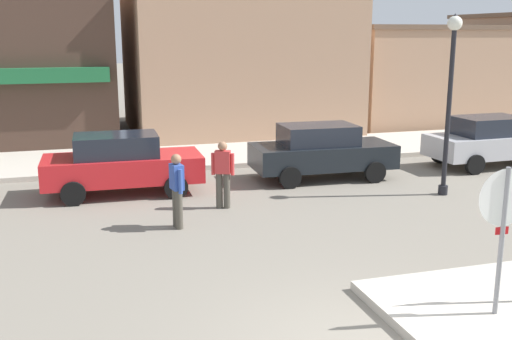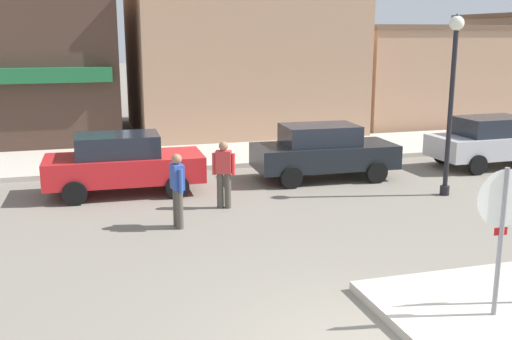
% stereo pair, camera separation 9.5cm
% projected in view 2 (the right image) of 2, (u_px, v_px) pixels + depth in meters
% --- Properties ---
extents(kerb_far, '(80.00, 4.00, 0.15)m').
position_uv_depth(kerb_far, '(192.00, 156.00, 20.03)').
color(kerb_far, beige).
rests_on(kerb_far, ground).
extents(stop_sign, '(0.82, 0.09, 2.30)m').
position_uv_depth(stop_sign, '(502.00, 223.00, 8.26)').
color(stop_sign, gray).
rests_on(stop_sign, ground).
extents(lamp_post, '(0.36, 0.36, 4.54)m').
position_uv_depth(lamp_post, '(453.00, 79.00, 14.78)').
color(lamp_post, black).
rests_on(lamp_post, ground).
extents(parked_car_nearest, '(4.04, 1.96, 1.56)m').
position_uv_depth(parked_car_nearest, '(123.00, 163.00, 15.43)').
color(parked_car_nearest, red).
rests_on(parked_car_nearest, ground).
extents(parked_car_second, '(4.05, 1.98, 1.56)m').
position_uv_depth(parked_car_second, '(323.00, 151.00, 16.99)').
color(parked_car_second, black).
rests_on(parked_car_second, ground).
extents(parked_car_third, '(4.05, 1.98, 1.56)m').
position_uv_depth(parked_car_third, '(493.00, 141.00, 18.58)').
color(parked_car_third, '#B7B7BC').
rests_on(parked_car_third, ground).
extents(pedestrian_crossing_near, '(0.28, 0.56, 1.61)m').
position_uv_depth(pedestrian_crossing_near, '(178.00, 188.00, 12.66)').
color(pedestrian_crossing_near, '#4C473D').
rests_on(pedestrian_crossing_near, ground).
extents(pedestrian_crossing_far, '(0.54, 0.34, 1.61)m').
position_uv_depth(pedestrian_crossing_far, '(224.00, 172.00, 14.11)').
color(pedestrian_crossing_far, '#4C473D').
rests_on(pedestrian_crossing_far, ground).
extents(building_storefront_left_near, '(8.89, 7.94, 6.00)m').
position_uv_depth(building_storefront_left_near, '(237.00, 59.00, 25.30)').
color(building_storefront_left_near, tan).
rests_on(building_storefront_left_near, ground).
extents(building_storefront_left_mid, '(8.06, 7.23, 4.42)m').
position_uv_depth(building_storefront_left_mid, '(416.00, 73.00, 28.30)').
color(building_storefront_left_mid, tan).
rests_on(building_storefront_left_mid, ground).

